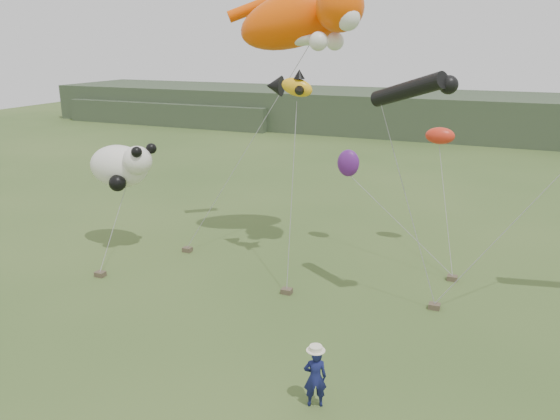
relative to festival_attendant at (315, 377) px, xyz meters
The scene contains 8 objects.
ground 2.40m from the festival_attendant, 144.16° to the left, with size 120.00×120.00×0.00m, color #385123.
headland 46.29m from the festival_attendant, 96.13° to the left, with size 90.00×13.00×4.00m.
festival_attendant is the anchor object (origin of this frame).
sandbag_anchors 7.75m from the festival_attendant, 117.70° to the left, with size 13.43×5.35×0.20m.
cat_kite 14.34m from the festival_attendant, 111.74° to the left, with size 6.55×4.17×3.53m.
fish_kite 11.31m from the festival_attendant, 116.26° to the left, with size 2.08×1.37×1.12m.
panda_kite 14.05m from the festival_attendant, 147.34° to the left, with size 3.28×2.12×2.04m.
misc_kites 12.59m from the festival_attendant, 94.17° to the left, with size 4.82×1.70×2.26m.
Camera 1 is at (5.63, -12.72, 8.98)m, focal length 35.00 mm.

